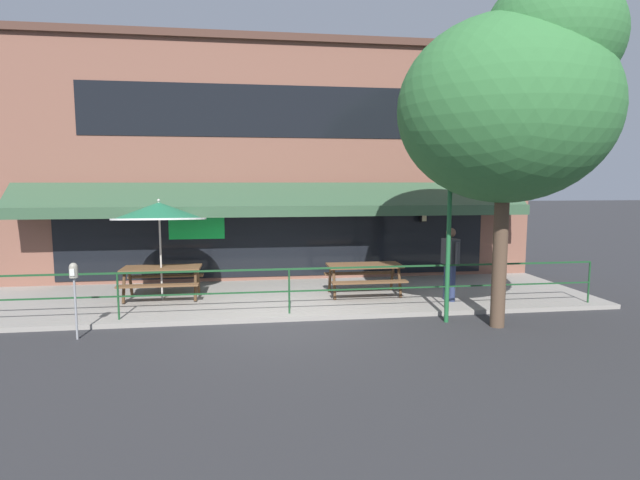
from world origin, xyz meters
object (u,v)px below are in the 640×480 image
Objects in this scene: picnic_table_centre at (364,271)px; street_tree_curbside at (515,97)px; pedestrian_walking at (450,260)px; parking_meter_near at (74,278)px; picnic_table_left at (162,274)px; street_sign_pole at (449,209)px; patio_umbrella_left at (159,212)px.

picnic_table_centre is 5.14m from street_tree_curbside.
pedestrian_walking reaches higher than parking_meter_near.
picnic_table_left is 0.40× the size of street_sign_pole.
patio_umbrella_left reaches higher than pedestrian_walking.
picnic_table_centre is (4.84, -0.29, 0.00)m from picnic_table_left.
street_sign_pole reaches higher than patio_umbrella_left.
patio_umbrella_left is 1.39× the size of pedestrian_walking.
pedestrian_walking is at bearing -9.33° from picnic_table_left.
picnic_table_left is at bearing 67.82° from parking_meter_near.
picnic_table_left is at bearing 170.67° from pedestrian_walking.
picnic_table_centre is at bearing 21.74° from parking_meter_near.
street_tree_curbside reaches higher than pedestrian_walking.
patio_umbrella_left is 1.67× the size of parking_meter_near.
street_sign_pole reaches higher than parking_meter_near.
street_tree_curbside reaches higher than patio_umbrella_left.
street_sign_pole reaches higher than picnic_table_left.
parking_meter_near is at bearing -112.71° from patio_umbrella_left.
picnic_table_left is 1.00× the size of picnic_table_centre.
street_tree_curbside is at bearing -2.62° from parking_meter_near.
picnic_table_centre is at bearing 156.31° from pedestrian_walking.
picnic_table_centre is 0.40× the size of street_sign_pole.
parking_meter_near is (-1.08, -2.64, 0.44)m from picnic_table_left.
street_sign_pole is 0.69× the size of street_tree_curbside.
patio_umbrella_left is 0.36× the size of street_tree_curbside.
street_sign_pole reaches higher than pedestrian_walking.
picnic_table_left is 1.48m from patio_umbrella_left.
street_tree_curbside is (7.06, -2.95, 2.27)m from patio_umbrella_left.
parking_meter_near is 0.31× the size of street_sign_pole.
street_tree_curbside is (0.37, -1.92, 3.39)m from pedestrian_walking.
street_tree_curbside reaches higher than picnic_table_left.
patio_umbrella_left is at bearing 158.22° from street_sign_pole.
picnic_table_left is 6.75m from street_sign_pole.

